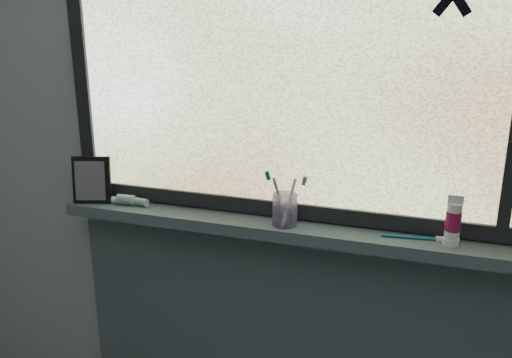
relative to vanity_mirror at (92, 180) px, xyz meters
name	(u,v)px	position (x,y,z in m)	size (l,w,h in m)	color
wall_back	(305,149)	(0.73, 0.10, 0.15)	(3.00, 0.01, 2.50)	#9EA3A8
windowsill	(297,230)	(0.73, 0.02, -0.10)	(1.62, 0.14, 0.04)	#44545B
sill_apron	(298,357)	(0.73, 0.08, -0.61)	(1.62, 0.02, 0.98)	#44545B
window_pane	(305,60)	(0.73, 0.07, 0.43)	(1.50, 0.01, 1.00)	silver
frame_bottom	(301,211)	(0.73, 0.07, -0.05)	(1.60, 0.03, 0.05)	black
frame_left	(80,52)	(-0.05, 0.07, 0.43)	(0.05, 0.03, 1.10)	black
vanity_mirror	(92,180)	(0.00, 0.00, 0.00)	(0.13, 0.07, 0.16)	black
toothpaste_tube	(131,200)	(0.14, 0.01, -0.06)	(0.20, 0.04, 0.04)	silver
toothbrush_cup	(285,210)	(0.69, 0.01, -0.03)	(0.08, 0.08, 0.10)	#B7ACE3
toothbrush_lying	(409,237)	(1.07, 0.02, -0.08)	(0.20, 0.02, 0.01)	#0C686F
cream_tube	(454,219)	(1.19, 0.01, 0.00)	(0.04, 0.04, 0.11)	silver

